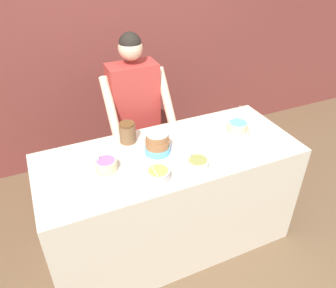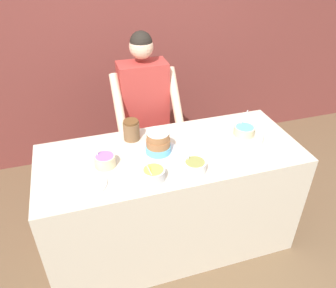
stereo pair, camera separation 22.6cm
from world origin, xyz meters
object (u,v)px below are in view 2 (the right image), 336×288
at_px(person_baker, 144,107).
at_px(cake, 158,144).
at_px(drinking_glass, 259,139).
at_px(frosting_bowl_purple, 105,160).
at_px(frosting_bowl_blue, 244,130).
at_px(ceramic_plate, 86,184).
at_px(frosting_bowl_olive, 195,166).
at_px(stoneware_jar, 131,130).
at_px(frosting_bowl_yellow, 154,174).

height_order(person_baker, cake, person_baker).
bearing_deg(drinking_glass, frosting_bowl_purple, 175.25).
distance_m(frosting_bowl_blue, drinking_glass, 0.18).
distance_m(person_baker, frosting_bowl_blue, 0.90).
xyz_separation_m(person_baker, frosting_bowl_purple, (-0.44, -0.71, 0.01)).
bearing_deg(frosting_bowl_purple, ceramic_plate, -132.06).
height_order(frosting_bowl_blue, frosting_bowl_olive, frosting_bowl_blue).
bearing_deg(cake, frosting_bowl_olive, -57.85).
relative_size(cake, stoneware_jar, 1.91).
relative_size(person_baker, frosting_bowl_yellow, 9.59).
distance_m(drinking_glass, ceramic_plate, 1.27).
height_order(frosting_bowl_olive, stoneware_jar, frosting_bowl_olive).
relative_size(frosting_bowl_blue, frosting_bowl_purple, 1.03).
distance_m(frosting_bowl_yellow, drinking_glass, 0.85).
distance_m(person_baker, frosting_bowl_purple, 0.83).
height_order(person_baker, frosting_bowl_olive, person_baker).
bearing_deg(frosting_bowl_purple, drinking_glass, -4.75).
bearing_deg(frosting_bowl_blue, frosting_bowl_purple, -175.65).
xyz_separation_m(frosting_bowl_olive, drinking_glass, (0.56, 0.14, 0.02)).
bearing_deg(drinking_glass, frosting_bowl_olive, -165.56).
height_order(frosting_bowl_purple, ceramic_plate, frosting_bowl_purple).
xyz_separation_m(person_baker, stoneware_jar, (-0.20, -0.43, 0.05)).
height_order(frosting_bowl_purple, drinking_glass, frosting_bowl_purple).
xyz_separation_m(drinking_glass, ceramic_plate, (-1.26, -0.07, -0.06)).
bearing_deg(frosting_bowl_olive, frosting_bowl_purple, 157.12).
distance_m(cake, frosting_bowl_olive, 0.33).
relative_size(cake, frosting_bowl_blue, 1.65).
xyz_separation_m(frosting_bowl_purple, ceramic_plate, (-0.15, -0.17, -0.04)).
distance_m(frosting_bowl_blue, frosting_bowl_olive, 0.62).
bearing_deg(frosting_bowl_olive, frosting_bowl_blue, 30.81).
relative_size(cake, ceramic_plate, 1.13).
bearing_deg(stoneware_jar, drinking_glass, -23.03).
bearing_deg(ceramic_plate, stoneware_jar, 48.62).
distance_m(cake, frosting_bowl_blue, 0.71).
relative_size(person_baker, frosting_bowl_blue, 8.80).
bearing_deg(frosting_bowl_blue, cake, -176.53).
xyz_separation_m(frosting_bowl_yellow, stoneware_jar, (-0.04, 0.51, 0.04)).
bearing_deg(frosting_bowl_purple, person_baker, 57.91).
relative_size(person_baker, cake, 5.33).
bearing_deg(stoneware_jar, ceramic_plate, -131.38).
relative_size(frosting_bowl_purple, stoneware_jar, 1.13).
relative_size(drinking_glass, ceramic_plate, 0.48).
bearing_deg(drinking_glass, stoneware_jar, 156.97).
xyz_separation_m(cake, frosting_bowl_olive, (0.17, -0.28, -0.03)).
bearing_deg(frosting_bowl_purple, stoneware_jar, 49.04).
xyz_separation_m(frosting_bowl_blue, stoneware_jar, (-0.85, 0.20, 0.04)).
distance_m(frosting_bowl_yellow, ceramic_plate, 0.43).
height_order(person_baker, ceramic_plate, person_baker).
bearing_deg(ceramic_plate, frosting_bowl_blue, 11.33).
distance_m(frosting_bowl_purple, drinking_glass, 1.12).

